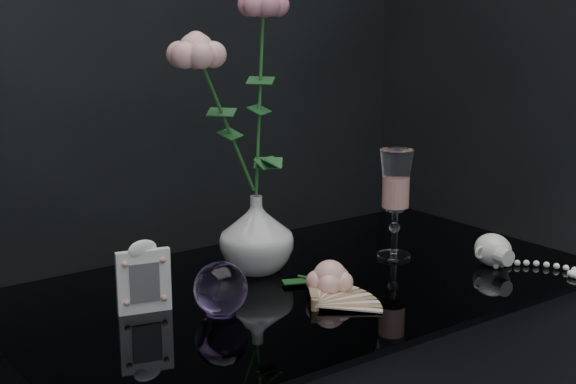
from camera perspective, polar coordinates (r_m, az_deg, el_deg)
vase at (r=1.46m, az=-2.26°, el=-3.00°), size 0.16×0.16×0.14m
wine_glass at (r=1.55m, az=7.64°, el=-0.86°), size 0.07×0.07×0.21m
picture_frame at (r=1.29m, az=-10.23°, el=-5.92°), size 0.10×0.09×0.12m
paperweight at (r=1.27m, az=-4.81°, el=-6.86°), size 0.11×0.11×0.09m
paper_fan at (r=1.30m, az=1.94°, el=-7.94°), size 0.26×0.23×0.02m
loose_rose at (r=1.36m, az=2.99°, el=-6.09°), size 0.16×0.20×0.06m
pearl_jar at (r=1.56m, az=14.38°, el=-3.91°), size 0.24×0.25×0.06m
roses at (r=1.40m, az=-3.40°, el=6.99°), size 0.23×0.12×0.41m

